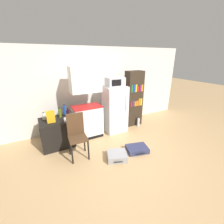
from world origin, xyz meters
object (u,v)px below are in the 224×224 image
(side_table, at_px, (57,133))
(microwave, at_px, (115,82))
(bottle_clear_short, at_px, (65,120))
(water_bottle_front, at_px, (138,122))
(suitcase_large_flat, at_px, (117,156))
(refrigerator, at_px, (115,109))
(bottle_wine_dark, at_px, (68,114))
(bookshelf, at_px, (134,99))
(chair, at_px, (77,132))
(bottle_milk_white, at_px, (44,117))
(bottle_blue_soda, at_px, (65,110))
(bottle_olive_oil, at_px, (60,113))
(cereal_box, at_px, (51,117))
(kitchen_hutch, at_px, (87,106))
(suitcase_small_flat, at_px, (137,149))

(side_table, bearing_deg, microwave, 1.90)
(side_table, xyz_separation_m, bottle_clear_short, (0.20, -0.26, 0.42))
(microwave, relative_size, water_bottle_front, 1.50)
(suitcase_large_flat, bearing_deg, refrigerator, 84.80)
(side_table, height_order, bottle_wine_dark, bottle_wine_dark)
(bookshelf, height_order, chair, bookshelf)
(bottle_milk_white, bearing_deg, bottle_blue_soda, 12.47)
(refrigerator, xyz_separation_m, bottle_olive_oil, (-1.61, 0.07, 0.13))
(bottle_milk_white, height_order, water_bottle_front, bottle_milk_white)
(bottle_clear_short, bearing_deg, bottle_milk_white, 136.31)
(refrigerator, bearing_deg, cereal_box, -174.23)
(side_table, distance_m, kitchen_hutch, 1.05)
(bookshelf, xyz_separation_m, water_bottle_front, (0.07, -0.25, -0.76))
(kitchen_hutch, xyz_separation_m, water_bottle_front, (1.72, -0.16, -0.78))
(refrigerator, xyz_separation_m, cereal_box, (-1.85, -0.19, 0.16))
(bottle_olive_oil, height_order, bottle_milk_white, bottle_olive_oil)
(bottle_milk_white, xyz_separation_m, suitcase_large_flat, (1.35, -1.40, -0.73))
(bookshelf, bearing_deg, kitchen_hutch, -176.99)
(bottle_blue_soda, height_order, cereal_box, cereal_box)
(water_bottle_front, bearing_deg, cereal_box, -178.66)
(cereal_box, xyz_separation_m, suitcase_large_flat, (1.21, -1.12, -0.80))
(kitchen_hutch, bearing_deg, water_bottle_front, -5.31)
(kitchen_hutch, distance_m, chair, 0.99)
(bottle_olive_oil, height_order, cereal_box, cereal_box)
(side_table, bearing_deg, bottle_blue_soda, 42.54)
(bookshelf, height_order, bottle_milk_white, bookshelf)
(side_table, relative_size, bottle_clear_short, 5.26)
(bottle_clear_short, relative_size, bottle_olive_oil, 0.54)
(suitcase_large_flat, bearing_deg, side_table, 152.77)
(bottle_blue_soda, height_order, suitcase_small_flat, bottle_blue_soda)
(cereal_box, bearing_deg, bottle_clear_short, -24.04)
(side_table, distance_m, refrigerator, 1.79)
(bottle_wine_dark, distance_m, chair, 0.71)
(bookshelf, height_order, suitcase_small_flat, bookshelf)
(microwave, relative_size, bottle_wine_dark, 1.96)
(bottle_milk_white, bearing_deg, bottle_wine_dark, -16.28)
(cereal_box, relative_size, suitcase_large_flat, 0.54)
(water_bottle_front, bearing_deg, bottle_olive_oil, 175.53)
(microwave, relative_size, bottle_milk_white, 2.68)
(bottle_milk_white, height_order, suitcase_small_flat, bottle_milk_white)
(suitcase_large_flat, relative_size, water_bottle_front, 1.61)
(bottle_milk_white, relative_size, suitcase_large_flat, 0.35)
(chair, height_order, suitcase_small_flat, chair)
(bottle_blue_soda, bearing_deg, microwave, -8.61)
(suitcase_large_flat, bearing_deg, kitchen_hutch, 120.94)
(side_table, relative_size, cereal_box, 2.62)
(suitcase_small_flat, bearing_deg, refrigerator, 101.30)
(microwave, height_order, bottle_wine_dark, microwave)
(bottle_wine_dark, xyz_separation_m, chair, (0.02, -0.68, -0.22))
(cereal_box, bearing_deg, refrigerator, 5.77)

